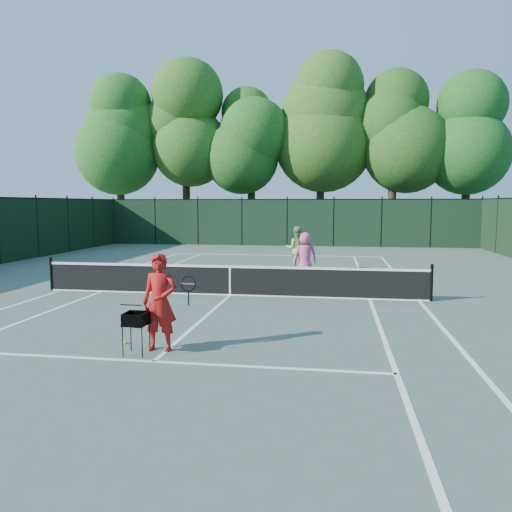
# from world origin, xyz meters

# --- Properties ---
(ground) EXTENTS (90.00, 90.00, 0.00)m
(ground) POSITION_xyz_m (0.00, 0.00, 0.00)
(ground) COLOR #4B5B52
(ground) RESTS_ON ground
(sideline_doubles_left) EXTENTS (0.10, 23.77, 0.01)m
(sideline_doubles_left) POSITION_xyz_m (-5.49, 0.00, 0.00)
(sideline_doubles_left) COLOR white
(sideline_doubles_left) RESTS_ON ground
(sideline_doubles_right) EXTENTS (0.10, 23.77, 0.01)m
(sideline_doubles_right) POSITION_xyz_m (5.49, 0.00, 0.00)
(sideline_doubles_right) COLOR white
(sideline_doubles_right) RESTS_ON ground
(sideline_singles_left) EXTENTS (0.10, 23.77, 0.01)m
(sideline_singles_left) POSITION_xyz_m (-4.12, 0.00, 0.00)
(sideline_singles_left) COLOR white
(sideline_singles_left) RESTS_ON ground
(sideline_singles_right) EXTENTS (0.10, 23.77, 0.01)m
(sideline_singles_right) POSITION_xyz_m (4.12, 0.00, 0.00)
(sideline_singles_right) COLOR white
(sideline_singles_right) RESTS_ON ground
(baseline_far) EXTENTS (10.97, 0.10, 0.01)m
(baseline_far) POSITION_xyz_m (0.00, 11.88, 0.00)
(baseline_far) COLOR white
(baseline_far) RESTS_ON ground
(service_line_near) EXTENTS (8.23, 0.10, 0.01)m
(service_line_near) POSITION_xyz_m (0.00, -6.40, 0.00)
(service_line_near) COLOR white
(service_line_near) RESTS_ON ground
(service_line_far) EXTENTS (8.23, 0.10, 0.01)m
(service_line_far) POSITION_xyz_m (0.00, 6.40, 0.00)
(service_line_far) COLOR white
(service_line_far) RESTS_ON ground
(center_service_line) EXTENTS (0.10, 12.80, 0.01)m
(center_service_line) POSITION_xyz_m (0.00, 0.00, 0.00)
(center_service_line) COLOR white
(center_service_line) RESTS_ON ground
(tennis_net) EXTENTS (11.69, 0.09, 1.06)m
(tennis_net) POSITION_xyz_m (0.00, 0.00, 0.48)
(tennis_net) COLOR black
(tennis_net) RESTS_ON ground
(fence_far) EXTENTS (24.00, 0.05, 3.00)m
(fence_far) POSITION_xyz_m (0.00, 18.00, 1.50)
(fence_far) COLOR black
(fence_far) RESTS_ON ground
(tree_0) EXTENTS (6.40, 6.40, 13.14)m
(tree_0) POSITION_xyz_m (-13.00, 21.50, 8.16)
(tree_0) COLOR black
(tree_0) RESTS_ON ground
(tree_1) EXTENTS (6.80, 6.80, 13.98)m
(tree_1) POSITION_xyz_m (-8.00, 22.00, 8.69)
(tree_1) COLOR black
(tree_1) RESTS_ON ground
(tree_2) EXTENTS (6.00, 6.00, 12.40)m
(tree_2) POSITION_xyz_m (-3.00, 21.80, 7.73)
(tree_2) COLOR black
(tree_2) RESTS_ON ground
(tree_3) EXTENTS (7.00, 7.00, 14.45)m
(tree_3) POSITION_xyz_m (2.00, 22.30, 9.01)
(tree_3) COLOR black
(tree_3) RESTS_ON ground
(tree_4) EXTENTS (6.20, 6.20, 12.97)m
(tree_4) POSITION_xyz_m (7.00, 21.60, 8.14)
(tree_4) COLOR black
(tree_4) RESTS_ON ground
(tree_5) EXTENTS (5.80, 5.80, 12.23)m
(tree_5) POSITION_xyz_m (12.00, 22.10, 7.71)
(tree_5) COLOR black
(tree_5) RESTS_ON ground
(coach) EXTENTS (0.94, 0.62, 1.83)m
(coach) POSITION_xyz_m (-0.12, -5.71, 0.92)
(coach) COLOR #A11412
(coach) RESTS_ON ground
(player_pink) EXTENTS (0.95, 0.73, 1.72)m
(player_pink) POSITION_xyz_m (2.03, 3.57, 0.86)
(player_pink) COLOR #DA4D8A
(player_pink) RESTS_ON ground
(player_green) EXTENTS (0.92, 0.74, 1.83)m
(player_green) POSITION_xyz_m (1.55, 5.82, 0.91)
(player_green) COLOR #8DAE57
(player_green) RESTS_ON ground
(ball_hopper) EXTENTS (0.47, 0.47, 0.78)m
(ball_hopper) POSITION_xyz_m (-0.47, -6.03, 0.65)
(ball_hopper) COLOR black
(ball_hopper) RESTS_ON ground
(loose_ball_near_cart) EXTENTS (0.07, 0.07, 0.07)m
(loose_ball_near_cart) POSITION_xyz_m (-0.95, -5.43, 0.03)
(loose_ball_near_cart) COLOR #CAD12A
(loose_ball_near_cart) RESTS_ON ground
(loose_ball_midcourt) EXTENTS (0.07, 0.07, 0.07)m
(loose_ball_midcourt) POSITION_xyz_m (-1.82, -2.95, 0.03)
(loose_ball_midcourt) COLOR #BFD62B
(loose_ball_midcourt) RESTS_ON ground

